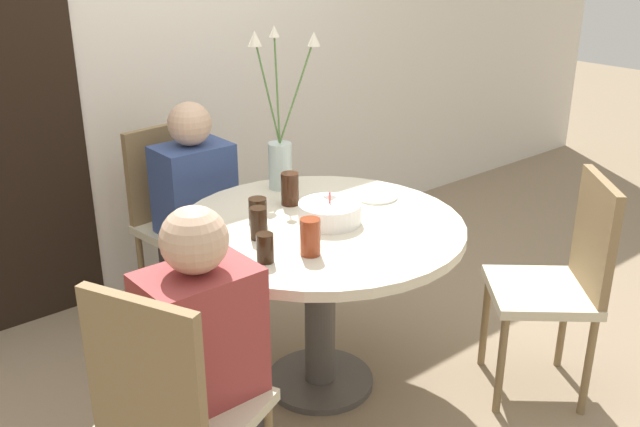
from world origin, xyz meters
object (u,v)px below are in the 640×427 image
birthday_cake (330,213)px  side_plate (376,196)px  drink_glass_4 (310,237)px  drink_glass_1 (259,223)px  chair_near_front (176,210)px  drink_glass_2 (290,189)px  chair_right_flank (172,405)px  drink_glass_0 (265,248)px  person_woman (197,223)px  person_boy (204,382)px  chair_left_flank (563,274)px  flower_vase (280,142)px  drink_glass_3 (258,212)px

birthday_cake → side_plate: bearing=14.0°
drink_glass_4 → drink_glass_1: bearing=103.6°
chair_near_front → drink_glass_4: size_ratio=6.95×
drink_glass_4 → drink_glass_2: bearing=60.5°
side_plate → drink_glass_4: (-0.58, -0.26, 0.06)m
drink_glass_1 → chair_right_flank: bearing=-145.5°
drink_glass_0 → person_woman: person_woman is taller
chair_right_flank → drink_glass_4: chair_right_flank is taller
drink_glass_2 → person_boy: person_boy is taller
drink_glass_2 → birthday_cake: bearing=-90.8°
drink_glass_2 → drink_glass_4: 0.50m
drink_glass_4 → side_plate: bearing=24.4°
chair_right_flank → person_woman: person_woman is taller
birthday_cake → person_woman: person_woman is taller
chair_right_flank → drink_glass_1: 0.80m
drink_glass_4 → person_boy: person_boy is taller
drink_glass_0 → person_boy: person_boy is taller
drink_glass_0 → drink_glass_2: bearing=43.4°
chair_left_flank → person_woman: person_woman is taller
side_plate → flower_vase: bearing=121.9°
chair_left_flank → drink_glass_4: (-0.93, 0.45, 0.28)m
chair_right_flank → drink_glass_4: 0.75m
flower_vase → drink_glass_1: bearing=-135.3°
chair_near_front → drink_glass_0: size_ratio=9.02×
drink_glass_3 → person_boy: bearing=-139.3°
flower_vase → drink_glass_2: bearing=-117.0°
flower_vase → drink_glass_2: size_ratio=5.10×
flower_vase → drink_glass_0: 0.78m
chair_left_flank → person_boy: bearing=-60.5°
drink_glass_0 → drink_glass_4: 0.17m
flower_vase → person_woman: 0.62m
birthday_cake → drink_glass_3: birthday_cake is taller
chair_right_flank → person_woman: 1.43m
chair_near_front → side_plate: (0.48, -0.90, 0.21)m
chair_right_flank → flower_vase: size_ratio=1.35×
chair_near_front → chair_right_flank: (-0.77, -1.35, 0.00)m
drink_glass_0 → drink_glass_3: 0.33m
chair_near_front → drink_glass_2: size_ratio=6.86×
drink_glass_0 → side_plate: bearing=15.8°
flower_vase → person_boy: (-0.87, -0.76, -0.44)m
drink_glass_1 → side_plate: bearing=2.6°
chair_left_flank → person_boy: size_ratio=0.85×
chair_near_front → birthday_cake: size_ratio=3.82×
flower_vase → person_woman: flower_vase is taller
person_woman → drink_glass_2: bearing=-77.2°
flower_vase → side_plate: size_ratio=3.76×
birthday_cake → flower_vase: 0.49m
chair_left_flank → drink_glass_2: 1.15m
drink_glass_3 → person_woman: (0.10, 0.66, -0.28)m
birthday_cake → person_woman: size_ratio=0.22×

